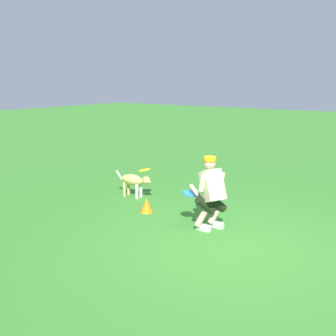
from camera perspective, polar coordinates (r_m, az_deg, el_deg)
The scene contains 6 objects.
ground_plane at distance 6.21m, azimuth 8.74°, elevation -11.56°, with size 60.00×60.00×0.00m, color #38802C.
person at distance 6.62m, azimuth 6.51°, elevation -3.49°, with size 0.70×0.64×1.29m.
dog at distance 8.53m, azimuth -5.10°, elevation -1.98°, with size 1.01×0.27×0.56m.
frisbee_flying at distance 8.29m, azimuth -3.56°, elevation -0.28°, with size 0.27×0.27×0.02m, color yellow.
frisbee_held at distance 6.76m, azimuth 3.35°, elevation -3.84°, with size 0.27×0.27×0.02m, color #2B87DB.
training_cone at distance 7.60m, azimuth -3.25°, elevation -5.63°, with size 0.26×0.26×0.28m, color orange.
Camera 1 is at (-2.49, 5.08, 2.55)m, focal length 40.49 mm.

